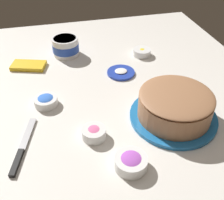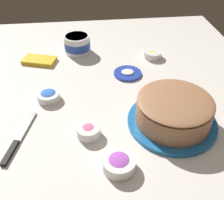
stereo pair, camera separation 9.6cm
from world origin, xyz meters
name	(u,v)px [view 1 (the left image)]	position (x,y,z in m)	size (l,w,h in m)	color
ground_plane	(82,102)	(0.00, 0.00, 0.00)	(1.54, 1.54, 0.00)	silver
frosted_cake	(175,107)	(0.30, -0.16, 0.05)	(0.30, 0.30, 0.11)	#1E6BB2
frosting_tub	(66,46)	(-0.02, 0.38, 0.04)	(0.13, 0.13, 0.09)	white
frosting_tub_lid	(121,72)	(0.20, 0.16, 0.01)	(0.12, 0.12, 0.02)	#233DAD
spreading_knife	(22,150)	(-0.21, -0.19, 0.01)	(0.08, 0.23, 0.01)	silver
sprinkle_bowl_blue	(46,101)	(-0.13, 0.02, 0.02)	(0.09, 0.09, 0.04)	white
sprinkle_bowl_rainbow	(131,162)	(0.09, -0.33, 0.02)	(0.10, 0.10, 0.04)	white
sprinkle_bowl_yellow	(142,52)	(0.34, 0.29, 0.02)	(0.08, 0.08, 0.03)	white
sprinkle_bowl_pink	(94,132)	(0.01, -0.19, 0.02)	(0.08, 0.08, 0.04)	white
candy_box_lower	(29,66)	(-0.19, 0.30, 0.01)	(0.15, 0.08, 0.02)	yellow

